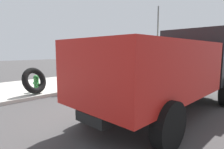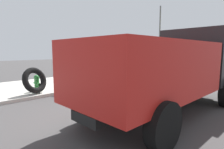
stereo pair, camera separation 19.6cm
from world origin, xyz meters
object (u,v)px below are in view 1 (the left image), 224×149
at_px(loose_tire, 34,81).
at_px(dump_truck_red, 172,66).
at_px(fire_hydrant, 36,83).
at_px(dump_truck_yellow, 200,57).
at_px(street_light_pole, 157,40).
at_px(stop_sign, 81,57).

relative_size(loose_tire, dump_truck_red, 0.18).
relative_size(fire_hydrant, dump_truck_yellow, 0.11).
distance_m(fire_hydrant, dump_truck_red, 6.41).
relative_size(fire_hydrant, street_light_pole, 0.14).
height_order(fire_hydrant, loose_tire, loose_tire).
xyz_separation_m(fire_hydrant, loose_tire, (-0.31, -0.51, 0.20)).
height_order(fire_hydrant, dump_truck_red, dump_truck_red).
bearing_deg(fire_hydrant, dump_truck_yellow, -16.80).
relative_size(stop_sign, street_light_pole, 0.40).
height_order(loose_tire, stop_sign, stop_sign).
bearing_deg(loose_tire, street_light_pole, 2.56).
bearing_deg(stop_sign, street_light_pole, 3.94).
bearing_deg(dump_truck_red, street_light_pole, 33.35).
relative_size(fire_hydrant, loose_tire, 0.65).
relative_size(dump_truck_red, street_light_pole, 1.19).
bearing_deg(dump_truck_red, dump_truck_yellow, 13.90).
xyz_separation_m(loose_tire, dump_truck_yellow, (12.09, -3.05, 0.84)).
relative_size(fire_hydrant, dump_truck_red, 0.11).
bearing_deg(stop_sign, loose_tire, 177.75).
relative_size(dump_truck_yellow, street_light_pole, 1.19).
bearing_deg(street_light_pole, loose_tire, -177.44).
bearing_deg(loose_tire, fire_hydrant, 58.91).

